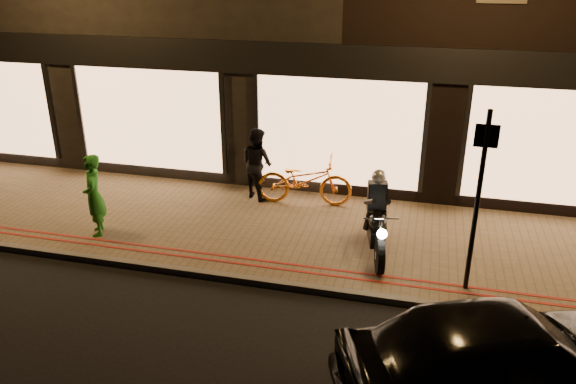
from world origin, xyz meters
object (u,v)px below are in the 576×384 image
(person_green, at_px, (94,195))
(parked_car, at_px, (503,357))
(motorcycle, at_px, (377,222))
(bicycle_gold, at_px, (304,180))
(sign_post, at_px, (479,194))

(person_green, xyz_separation_m, parked_car, (7.22, -2.75, -0.24))
(motorcycle, relative_size, bicycle_gold, 0.93)
(motorcycle, xyz_separation_m, sign_post, (1.57, -0.83, 1.06))
(sign_post, relative_size, person_green, 1.85)
(sign_post, relative_size, parked_car, 0.74)
(bicycle_gold, height_order, parked_car, parked_car)
(motorcycle, relative_size, parked_car, 0.47)
(sign_post, distance_m, person_green, 7.00)
(motorcycle, height_order, bicycle_gold, motorcycle)
(sign_post, bearing_deg, bicycle_gold, 140.94)
(sign_post, height_order, person_green, sign_post)
(motorcycle, xyz_separation_m, parked_car, (1.86, -3.28, -0.04))
(motorcycle, height_order, person_green, person_green)
(bicycle_gold, xyz_separation_m, person_green, (-3.61, -2.41, 0.26))
(parked_car, bearing_deg, sign_post, -17.54)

